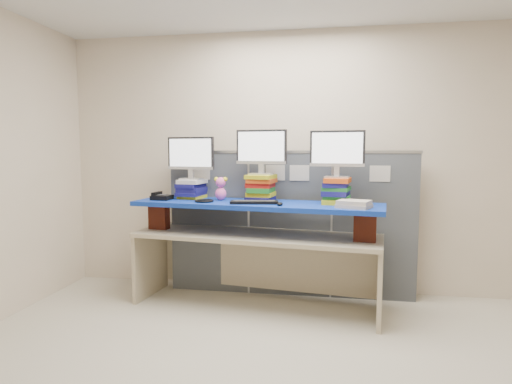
% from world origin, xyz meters
% --- Properties ---
extents(room, '(5.00, 4.00, 2.80)m').
position_xyz_m(room, '(0.00, 0.00, 1.40)').
color(room, beige).
rests_on(room, ground).
extents(cubicle_partition, '(2.60, 0.06, 1.53)m').
position_xyz_m(cubicle_partition, '(-0.00, 1.78, 0.77)').
color(cubicle_partition, '#43494F').
rests_on(cubicle_partition, ground).
extents(desk, '(2.45, 1.00, 0.72)m').
position_xyz_m(desk, '(-0.29, 1.39, 0.58)').
color(desk, '#B7A98C').
rests_on(desk, ground).
extents(brick_pier_left, '(0.21, 0.13, 0.26)m').
position_xyz_m(brick_pier_left, '(-1.32, 1.47, 0.86)').
color(brick_pier_left, maroon).
rests_on(brick_pier_left, desk).
extents(brick_pier_right, '(0.21, 0.13, 0.26)m').
position_xyz_m(brick_pier_right, '(0.72, 1.20, 0.86)').
color(brick_pier_right, maroon).
rests_on(brick_pier_right, desk).
extents(blue_board, '(2.46, 0.91, 0.04)m').
position_xyz_m(blue_board, '(-0.29, 1.39, 1.01)').
color(blue_board, navy).
rests_on(blue_board, brick_pier_left).
extents(book_stack_left, '(0.29, 0.34, 0.20)m').
position_xyz_m(book_stack_left, '(-1.01, 1.61, 1.13)').
color(book_stack_left, gold).
rests_on(book_stack_left, blue_board).
extents(book_stack_center, '(0.30, 0.34, 0.26)m').
position_xyz_m(book_stack_center, '(-0.26, 1.50, 1.16)').
color(book_stack_center, navy).
rests_on(book_stack_center, blue_board).
extents(book_stack_right, '(0.28, 0.33, 0.24)m').
position_xyz_m(book_stack_right, '(0.47, 1.40, 1.15)').
color(book_stack_right, gold).
rests_on(book_stack_right, blue_board).
extents(monitor_left, '(0.51, 0.17, 0.44)m').
position_xyz_m(monitor_left, '(-1.01, 1.60, 1.48)').
color(monitor_left, '#B9B9BF').
rests_on(monitor_left, book_stack_left).
extents(monitor_center, '(0.51, 0.17, 0.44)m').
position_xyz_m(monitor_center, '(-0.26, 1.50, 1.54)').
color(monitor_center, '#B9B9BF').
rests_on(monitor_center, book_stack_center).
extents(monitor_right, '(0.51, 0.17, 0.44)m').
position_xyz_m(monitor_right, '(0.47, 1.40, 1.53)').
color(monitor_right, '#B9B9BF').
rests_on(monitor_right, book_stack_right).
extents(keyboard, '(0.47, 0.21, 0.03)m').
position_xyz_m(keyboard, '(-0.29, 1.29, 1.05)').
color(keyboard, black).
rests_on(keyboard, blue_board).
extents(mouse, '(0.09, 0.11, 0.03)m').
position_xyz_m(mouse, '(-0.04, 1.19, 1.05)').
color(mouse, black).
rests_on(mouse, blue_board).
extents(desk_phone, '(0.20, 0.18, 0.08)m').
position_xyz_m(desk_phone, '(-1.28, 1.44, 1.06)').
color(desk_phone, black).
rests_on(desk_phone, blue_board).
extents(headset, '(0.19, 0.19, 0.02)m').
position_xyz_m(headset, '(-0.79, 1.34, 1.04)').
color(headset, black).
rests_on(headset, blue_board).
extents(plush_toy, '(0.14, 0.10, 0.23)m').
position_xyz_m(plush_toy, '(-0.67, 1.50, 1.15)').
color(plush_toy, '#FF61B8').
rests_on(plush_toy, blue_board).
extents(binder_stack, '(0.33, 0.30, 0.07)m').
position_xyz_m(binder_stack, '(0.62, 1.14, 1.06)').
color(binder_stack, beige).
rests_on(binder_stack, blue_board).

